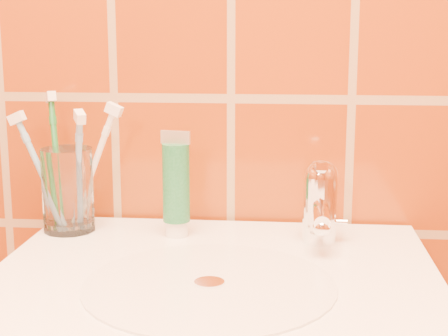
# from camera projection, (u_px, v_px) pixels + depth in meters

# --- Properties ---
(glass_tumbler) EXTENTS (0.10, 0.10, 0.12)m
(glass_tumbler) POSITION_uv_depth(u_px,v_px,m) (68.00, 190.00, 1.02)
(glass_tumbler) COLOR white
(glass_tumbler) RESTS_ON pedestal_sink
(toothpaste_tube) EXTENTS (0.04, 0.04, 0.16)m
(toothpaste_tube) POSITION_uv_depth(u_px,v_px,m) (176.00, 187.00, 0.99)
(toothpaste_tube) COLOR white
(toothpaste_tube) RESTS_ON pedestal_sink
(faucet) EXTENTS (0.05, 0.11, 0.12)m
(faucet) POSITION_uv_depth(u_px,v_px,m) (320.00, 199.00, 0.96)
(faucet) COLOR white
(faucet) RESTS_ON pedestal_sink
(toothbrush_0) EXTENTS (0.10, 0.13, 0.20)m
(toothbrush_0) POSITION_uv_depth(u_px,v_px,m) (78.00, 173.00, 0.99)
(toothbrush_0) COLOR #759DD0
(toothbrush_0) RESTS_ON glass_tumbler
(toothbrush_1) EXTENTS (0.12, 0.11, 0.18)m
(toothbrush_1) POSITION_uv_depth(u_px,v_px,m) (42.00, 174.00, 1.01)
(toothbrush_1) COLOR #78ABD6
(toothbrush_1) RESTS_ON glass_tumbler
(toothbrush_2) EXTENTS (0.12, 0.11, 0.20)m
(toothbrush_2) POSITION_uv_depth(u_px,v_px,m) (93.00, 169.00, 1.01)
(toothbrush_2) COLOR white
(toothbrush_2) RESTS_ON glass_tumbler
(toothbrush_3) EXTENTS (0.10, 0.13, 0.22)m
(toothbrush_3) POSITION_uv_depth(u_px,v_px,m) (57.00, 162.00, 1.03)
(toothbrush_3) COLOR #1E722F
(toothbrush_3) RESTS_ON glass_tumbler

